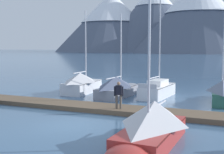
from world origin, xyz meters
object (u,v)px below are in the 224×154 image
(sailboat_end_of_dock, at_px, (222,91))
(person_on_dock, at_px, (119,93))
(sailboat_mid_dock_port, at_px, (83,83))
(sailboat_mid_dock_starboard, at_px, (119,87))
(sailboat_far_berth, at_px, (159,89))
(sailboat_outer_slip, at_px, (151,126))

(sailboat_end_of_dock, relative_size, person_on_dock, 5.01)
(sailboat_end_of_dock, height_order, person_on_dock, sailboat_end_of_dock)
(sailboat_mid_dock_port, bearing_deg, person_on_dock, -50.74)
(sailboat_mid_dock_starboard, relative_size, sailboat_end_of_dock, 0.81)
(sailboat_far_berth, bearing_deg, sailboat_mid_dock_port, -178.61)
(sailboat_outer_slip, bearing_deg, sailboat_mid_dock_starboard, 114.83)
(sailboat_mid_dock_port, height_order, person_on_dock, sailboat_mid_dock_port)
(sailboat_far_berth, xyz_separation_m, sailboat_outer_slip, (2.15, -12.67, 0.23))
(sailboat_mid_dock_starboard, height_order, sailboat_end_of_dock, sailboat_end_of_dock)
(sailboat_mid_dock_starboard, distance_m, sailboat_far_berth, 3.40)
(sailboat_mid_dock_starboard, height_order, sailboat_far_berth, sailboat_far_berth)
(sailboat_end_of_dock, bearing_deg, sailboat_far_berth, 167.25)
(sailboat_mid_dock_port, height_order, sailboat_end_of_dock, sailboat_end_of_dock)
(sailboat_mid_dock_port, relative_size, sailboat_outer_slip, 0.80)
(sailboat_mid_dock_starboard, relative_size, sailboat_far_berth, 0.80)
(sailboat_far_berth, relative_size, sailboat_end_of_dock, 1.01)
(sailboat_far_berth, bearing_deg, sailboat_end_of_dock, -12.75)
(sailboat_far_berth, distance_m, person_on_dock, 7.43)
(sailboat_end_of_dock, bearing_deg, person_on_dock, -134.21)
(sailboat_mid_dock_starboard, bearing_deg, sailboat_outer_slip, -65.17)
(sailboat_outer_slip, bearing_deg, person_on_dock, 121.24)
(sailboat_mid_dock_port, xyz_separation_m, sailboat_far_berth, (6.94, 0.17, -0.24))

